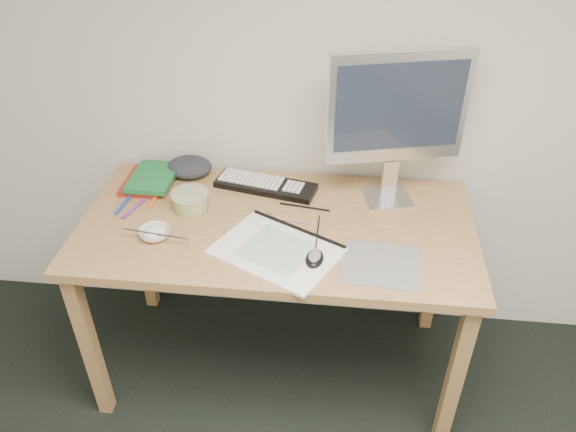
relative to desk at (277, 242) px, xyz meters
name	(u,v)px	position (x,y,z in m)	size (l,w,h in m)	color
desk	(277,242)	(0.00, 0.00, 0.00)	(1.40, 0.70, 0.75)	tan
mousepad	(381,264)	(0.36, -0.19, 0.08)	(0.24, 0.22, 0.00)	slate
sketchpad	(277,251)	(0.02, -0.16, 0.09)	(0.39, 0.28, 0.01)	white
keyboard	(266,185)	(-0.07, 0.23, 0.09)	(0.39, 0.12, 0.02)	black
monitor	(398,112)	(0.40, 0.20, 0.44)	(0.48, 0.19, 0.57)	silver
mouse	(315,256)	(0.15, -0.20, 0.11)	(0.06, 0.09, 0.03)	black
rice_bowl	(155,233)	(-0.40, -0.12, 0.10)	(0.11, 0.11, 0.03)	white
chopsticks	(154,234)	(-0.39, -0.15, 0.12)	(0.02, 0.02, 0.24)	#B4B4B6
fruit_tub	(191,201)	(-0.32, 0.06, 0.12)	(0.14, 0.14, 0.07)	gold
book_red	(147,181)	(-0.54, 0.21, 0.09)	(0.16, 0.21, 0.02)	maroon
book_green	(153,177)	(-0.51, 0.21, 0.11)	(0.16, 0.22, 0.02)	#1A6A33
cloth_lump	(189,167)	(-0.39, 0.30, 0.11)	(0.15, 0.13, 0.06)	#282C30
pencil_pink	(283,219)	(0.02, 0.02, 0.09)	(0.01, 0.01, 0.19)	#D56A89
pencil_tan	(282,221)	(0.02, 0.01, 0.09)	(0.01, 0.01, 0.18)	tan
pencil_black	(305,207)	(0.09, 0.11, 0.09)	(0.01, 0.01, 0.19)	black
marker_blue	(124,203)	(-0.58, 0.05, 0.09)	(0.01, 0.01, 0.14)	#1E3BA7
marker_orange	(155,197)	(-0.48, 0.11, 0.09)	(0.01, 0.01, 0.14)	orange
marker_purple	(134,208)	(-0.53, 0.03, 0.09)	(0.01, 0.01, 0.13)	purple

